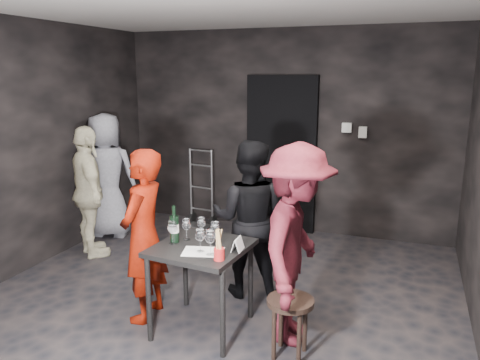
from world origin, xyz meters
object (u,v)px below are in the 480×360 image
at_px(woman_black, 249,218).
at_px(tasting_table, 201,257).
at_px(breadstick_cup, 219,245).
at_px(bystander_cream, 89,190).
at_px(hand_truck, 201,211).
at_px(stool, 290,310).
at_px(man_maroon, 296,237).
at_px(bystander_grey, 107,170).
at_px(wine_bottle, 174,228).
at_px(server_red, 143,235).

bearing_deg(woman_black, tasting_table, 71.95).
bearing_deg(breadstick_cup, bystander_cream, 150.01).
distance_m(tasting_table, bystander_cream, 2.19).
bearing_deg(hand_truck, stool, -46.35).
bearing_deg(bystander_cream, man_maroon, -159.38).
distance_m(bystander_grey, breadstick_cup, 3.08).
xyz_separation_m(hand_truck, stool, (1.98, -2.61, 0.17)).
bearing_deg(wine_bottle, tasting_table, 0.96).
bearing_deg(tasting_table, bystander_cream, 151.74).
bearing_deg(stool, hand_truck, 127.13).
distance_m(server_red, man_maroon, 1.33).
bearing_deg(man_maroon, bystander_grey, 59.35).
height_order(server_red, woman_black, woman_black).
distance_m(man_maroon, breadstick_cup, 0.62).
distance_m(hand_truck, server_red, 2.62).
height_order(tasting_table, bystander_cream, bystander_cream).
xyz_separation_m(woman_black, bystander_cream, (-2.07, 0.26, 0.02)).
bearing_deg(bystander_grey, bystander_cream, 95.05).
relative_size(tasting_table, man_maroon, 0.43).
xyz_separation_m(hand_truck, server_red, (0.63, -2.48, 0.56)).
height_order(bystander_cream, bystander_grey, bystander_grey).
xyz_separation_m(server_red, breadstick_cup, (0.81, -0.24, 0.10)).
distance_m(hand_truck, bystander_grey, 1.42).
xyz_separation_m(woman_black, breadstick_cup, (0.11, -1.00, 0.09)).
distance_m(tasting_table, breadstick_cup, 0.40).
xyz_separation_m(stool, woman_black, (-0.65, 0.89, 0.40)).
bearing_deg(stool, server_red, 174.32).
height_order(woman_black, breadstick_cup, woman_black).
bearing_deg(tasting_table, stool, -8.58).
xyz_separation_m(tasting_table, man_maroon, (0.76, 0.14, 0.22)).
xyz_separation_m(stool, breadstick_cup, (-0.54, -0.10, 0.49)).
relative_size(bystander_cream, wine_bottle, 5.05).
height_order(hand_truck, breadstick_cup, hand_truck).
distance_m(hand_truck, bystander_cream, 1.74).
xyz_separation_m(hand_truck, woman_black, (1.33, -1.72, 0.57)).
xyz_separation_m(man_maroon, bystander_cream, (-2.69, 0.90, -0.08)).
height_order(stool, bystander_cream, bystander_cream).
relative_size(tasting_table, bystander_grey, 0.42).
height_order(man_maroon, bystander_grey, bystander_grey).
height_order(server_red, man_maroon, man_maroon).
bearing_deg(woman_black, wine_bottle, 56.09).
relative_size(man_maroon, bystander_cream, 1.10).
xyz_separation_m(tasting_table, bystander_grey, (-2.15, 1.70, 0.24)).
relative_size(stool, man_maroon, 0.27).
relative_size(stool, wine_bottle, 1.49).
relative_size(tasting_table, woman_black, 0.48).
height_order(bystander_cream, breadstick_cup, bystander_cream).
distance_m(stool, server_red, 1.41).
bearing_deg(bystander_cream, wine_bottle, -172.54).
bearing_deg(breadstick_cup, man_maroon, 35.42).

